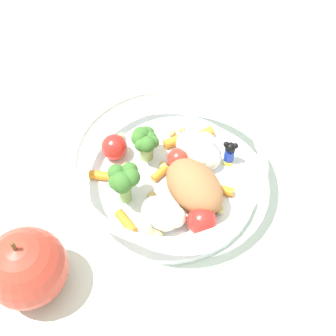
{
  "coord_description": "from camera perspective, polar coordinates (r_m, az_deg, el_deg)",
  "views": [
    {
      "loc": [
        0.09,
        -0.29,
        0.44
      ],
      "look_at": [
        -0.01,
        -0.01,
        0.03
      ],
      "focal_mm": 48.47,
      "sensor_mm": 36.0,
      "label": 1
    }
  ],
  "objects": [
    {
      "name": "loose_apple",
      "position": [
        0.46,
        -17.35,
        -11.89
      ],
      "size": [
        0.08,
        0.08,
        0.09
      ],
      "color": "#BC3828",
      "rests_on": "ground_plane"
    },
    {
      "name": "ground_plane",
      "position": [
        0.54,
        0.94,
        -1.1
      ],
      "size": [
        2.4,
        2.4,
        0.0
      ],
      "primitive_type": "plane",
      "color": "silver"
    },
    {
      "name": "food_container",
      "position": [
        0.5,
        0.44,
        -0.56
      ],
      "size": [
        0.22,
        0.22,
        0.07
      ],
      "color": "white",
      "rests_on": "ground_plane"
    }
  ]
}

